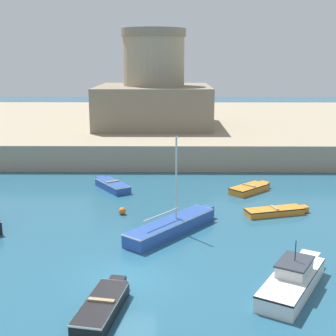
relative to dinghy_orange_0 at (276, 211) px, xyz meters
name	(u,v)px	position (x,y,z in m)	size (l,w,h in m)	color
ground_plane	(127,279)	(-8.41, -8.81, -0.23)	(200.00, 200.00, 0.00)	#235670
quay_seawall	(156,126)	(-8.41, 30.99, 0.89)	(120.00, 40.00, 2.25)	gray
dinghy_orange_0	(276,211)	(0.00, 0.00, 0.00)	(4.18, 2.02, 0.49)	orange
dinghy_blue_1	(112,185)	(-10.88, 5.69, 0.08)	(3.05, 3.94, 0.65)	#284C9E
sailboat_blue_3	(172,225)	(-6.42, -3.15, 0.19)	(5.17, 6.07, 5.40)	#284C9E
motorboat_white_4	(293,279)	(-1.36, -9.66, 0.24)	(3.86, 5.43, 2.17)	white
dinghy_black_6	(103,306)	(-9.06, -11.63, 0.09)	(1.83, 4.17, 0.66)	black
dinghy_orange_7	(250,188)	(-0.78, 5.02, 0.03)	(3.34, 3.25, 0.56)	orange
mooring_buoy	(122,211)	(-9.51, -0.04, -0.01)	(0.45, 0.45, 0.45)	orange
fortress	(154,94)	(-8.41, 23.47, 5.41)	(12.08, 12.08, 10.24)	gray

